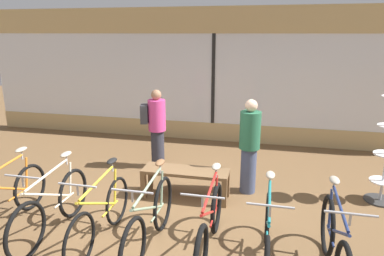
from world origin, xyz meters
name	(u,v)px	position (x,y,z in m)	size (l,w,h in m)	color
ground_plane	(166,224)	(0.00, 0.00, 0.00)	(24.00, 24.00, 0.00)	brown
shop_back_wall	(213,75)	(0.00, 4.03, 1.64)	(12.00, 0.08, 3.20)	tan
bicycle_far_left	(6,200)	(-2.14, -0.51, 0.39)	(0.46, 1.72, 1.03)	black
bicycle_left	(53,207)	(-1.39, -0.56, 0.39)	(0.46, 1.73, 1.04)	black
bicycle_center_left	(101,215)	(-0.67, -0.59, 0.38)	(0.46, 1.67, 1.02)	black
bicycle_center	(150,221)	(0.00, -0.62, 0.40)	(0.46, 1.81, 1.05)	black
bicycle_center_right	(210,226)	(0.72, -0.52, 0.38)	(0.46, 1.75, 1.02)	black
bicycle_right	(267,236)	(1.40, -0.57, 0.37)	(0.46, 1.65, 1.01)	black
bicycle_far_right	(335,246)	(2.11, -0.66, 0.40)	(0.46, 1.72, 1.05)	black
display_bench	(185,175)	(0.08, 0.85, 0.40)	(1.40, 0.44, 0.49)	brown
customer_near_rack	(249,145)	(1.06, 1.29, 0.84)	(0.39, 0.39, 1.60)	#424C6B
customer_by_window	(156,127)	(-0.79, 2.01, 0.84)	(0.54, 0.42, 1.57)	#2D2D38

